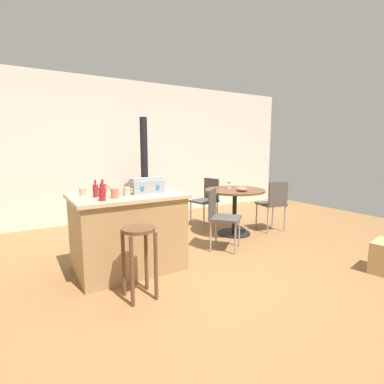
{
  "coord_description": "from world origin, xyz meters",
  "views": [
    {
      "loc": [
        -1.9,
        -2.89,
        1.43
      ],
      "look_at": [
        0.31,
        0.72,
        0.77
      ],
      "focal_mm": 27.4,
      "sensor_mm": 36.0,
      "label": 1
    }
  ],
  "objects_px": {
    "bottle_1": "(102,194)",
    "folding_chair_far": "(273,202)",
    "wood_stove": "(145,199)",
    "kitchen_island": "(128,231)",
    "serving_bowl": "(242,189)",
    "folding_chair_near": "(221,214)",
    "wine_glass": "(229,182)",
    "folding_chair_left": "(207,198)",
    "toolbox": "(147,186)",
    "cup_0": "(115,193)",
    "bottle_0": "(103,190)",
    "wooden_stool": "(139,249)",
    "bottle_2": "(96,190)",
    "cup_1": "(104,188)",
    "cup_3": "(127,191)",
    "dining_table": "(235,200)",
    "cup_2": "(83,192)",
    "cup_4": "(156,185)"
  },
  "relations": [
    {
      "from": "bottle_1",
      "to": "folding_chair_far",
      "type": "bearing_deg",
      "value": 9.46
    },
    {
      "from": "folding_chair_far",
      "to": "wood_stove",
      "type": "bearing_deg",
      "value": 137.34
    },
    {
      "from": "kitchen_island",
      "to": "serving_bowl",
      "type": "bearing_deg",
      "value": 6.62
    },
    {
      "from": "folding_chair_near",
      "to": "folding_chair_far",
      "type": "height_order",
      "value": "folding_chair_far"
    },
    {
      "from": "wine_glass",
      "to": "bottle_1",
      "type": "bearing_deg",
      "value": -159.26
    },
    {
      "from": "folding_chair_left",
      "to": "toolbox",
      "type": "xyz_separation_m",
      "value": [
        -1.66,
        -1.17,
        0.48
      ]
    },
    {
      "from": "folding_chair_left",
      "to": "toolbox",
      "type": "relative_size",
      "value": 2.23
    },
    {
      "from": "cup_0",
      "to": "bottle_1",
      "type": "bearing_deg",
      "value": -150.64
    },
    {
      "from": "bottle_0",
      "to": "wooden_stool",
      "type": "bearing_deg",
      "value": -79.75
    },
    {
      "from": "folding_chair_left",
      "to": "bottle_2",
      "type": "distance_m",
      "value": 2.56
    },
    {
      "from": "bottle_0",
      "to": "cup_1",
      "type": "distance_m",
      "value": 0.26
    },
    {
      "from": "folding_chair_far",
      "to": "cup_3",
      "type": "xyz_separation_m",
      "value": [
        -2.67,
        -0.33,
        0.44
      ]
    },
    {
      "from": "cup_1",
      "to": "kitchen_island",
      "type": "bearing_deg",
      "value": -50.54
    },
    {
      "from": "dining_table",
      "to": "bottle_1",
      "type": "height_order",
      "value": "bottle_1"
    },
    {
      "from": "bottle_1",
      "to": "cup_0",
      "type": "xyz_separation_m",
      "value": [
        0.15,
        0.09,
        -0.02
      ]
    },
    {
      "from": "cup_1",
      "to": "folding_chair_left",
      "type": "bearing_deg",
      "value": 23.45
    },
    {
      "from": "folding_chair_near",
      "to": "wine_glass",
      "type": "distance_m",
      "value": 0.97
    },
    {
      "from": "dining_table",
      "to": "wine_glass",
      "type": "xyz_separation_m",
      "value": [
        0.02,
        0.18,
        0.28
      ]
    },
    {
      "from": "bottle_2",
      "to": "cup_2",
      "type": "bearing_deg",
      "value": 118.93
    },
    {
      "from": "kitchen_island",
      "to": "cup_2",
      "type": "distance_m",
      "value": 0.67
    },
    {
      "from": "wood_stove",
      "to": "wine_glass",
      "type": "height_order",
      "value": "wood_stove"
    },
    {
      "from": "kitchen_island",
      "to": "folding_chair_near",
      "type": "distance_m",
      "value": 1.33
    },
    {
      "from": "cup_3",
      "to": "dining_table",
      "type": "bearing_deg",
      "value": 14.93
    },
    {
      "from": "folding_chair_far",
      "to": "cup_1",
      "type": "bearing_deg",
      "value": 179.71
    },
    {
      "from": "folding_chair_far",
      "to": "bottle_2",
      "type": "height_order",
      "value": "bottle_2"
    },
    {
      "from": "folding_chair_left",
      "to": "toolbox",
      "type": "height_order",
      "value": "toolbox"
    },
    {
      "from": "folding_chair_far",
      "to": "bottle_1",
      "type": "bearing_deg",
      "value": -170.54
    },
    {
      "from": "folding_chair_left",
      "to": "cup_4",
      "type": "bearing_deg",
      "value": -147.52
    },
    {
      "from": "kitchen_island",
      "to": "folding_chair_far",
      "type": "height_order",
      "value": "kitchen_island"
    },
    {
      "from": "toolbox",
      "to": "serving_bowl",
      "type": "xyz_separation_m",
      "value": [
        1.7,
        0.26,
        -0.2
      ]
    },
    {
      "from": "dining_table",
      "to": "serving_bowl",
      "type": "distance_m",
      "value": 0.29
    },
    {
      "from": "folding_chair_far",
      "to": "serving_bowl",
      "type": "height_order",
      "value": "folding_chair_far"
    },
    {
      "from": "wood_stove",
      "to": "cup_3",
      "type": "xyz_separation_m",
      "value": [
        -0.98,
        -1.88,
        0.47
      ]
    },
    {
      "from": "bottle_1",
      "to": "cup_1",
      "type": "xyz_separation_m",
      "value": [
        0.15,
        0.51,
        -0.02
      ]
    },
    {
      "from": "folding_chair_near",
      "to": "cup_4",
      "type": "xyz_separation_m",
      "value": [
        -0.86,
        0.26,
        0.44
      ]
    },
    {
      "from": "folding_chair_left",
      "to": "cup_0",
      "type": "height_order",
      "value": "cup_0"
    },
    {
      "from": "folding_chair_far",
      "to": "wine_glass",
      "type": "distance_m",
      "value": 0.84
    },
    {
      "from": "wooden_stool",
      "to": "cup_0",
      "type": "distance_m",
      "value": 0.7
    },
    {
      "from": "serving_bowl",
      "to": "bottle_1",
      "type": "bearing_deg",
      "value": -167.47
    },
    {
      "from": "folding_chair_far",
      "to": "wood_stove",
      "type": "xyz_separation_m",
      "value": [
        -1.68,
        1.55,
        -0.03
      ]
    },
    {
      "from": "cup_1",
      "to": "cup_4",
      "type": "bearing_deg",
      "value": -0.37
    },
    {
      "from": "wooden_stool",
      "to": "folding_chair_near",
      "type": "xyz_separation_m",
      "value": [
        1.47,
        0.68,
        0.01
      ]
    },
    {
      "from": "kitchen_island",
      "to": "dining_table",
      "type": "height_order",
      "value": "kitchen_island"
    },
    {
      "from": "bottle_0",
      "to": "kitchen_island",
      "type": "bearing_deg",
      "value": 2.8
    },
    {
      "from": "bottle_1",
      "to": "wooden_stool",
      "type": "bearing_deg",
      "value": -65.13
    },
    {
      "from": "kitchen_island",
      "to": "cup_1",
      "type": "height_order",
      "value": "cup_1"
    },
    {
      "from": "folding_chair_left",
      "to": "cup_4",
      "type": "xyz_separation_m",
      "value": [
        -1.43,
        -0.91,
        0.44
      ]
    },
    {
      "from": "wooden_stool",
      "to": "toolbox",
      "type": "relative_size",
      "value": 1.8
    },
    {
      "from": "bottle_1",
      "to": "serving_bowl",
      "type": "height_order",
      "value": "bottle_1"
    },
    {
      "from": "dining_table",
      "to": "wine_glass",
      "type": "distance_m",
      "value": 0.33
    }
  ]
}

